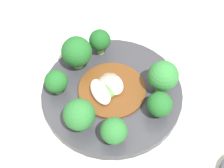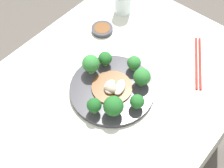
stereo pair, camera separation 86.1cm
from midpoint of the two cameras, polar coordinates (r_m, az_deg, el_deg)
name	(u,v)px [view 2 (the right image)]	position (r m, az deg, el deg)	size (l,w,h in m)	color
table	(109,142)	(1.03, -8.07, -26.52)	(0.96, 0.69, 0.74)	#B7BCAD
plate	(112,89)	(0.66, -10.92, -21.53)	(0.26, 0.26, 0.02)	#333338
broccoli_northeast	(113,106)	(0.60, -12.33, -28.68)	(0.06, 0.06, 0.07)	#89B76B
broccoli_southwest	(105,59)	(0.65, -12.43, -12.85)	(0.04, 0.04, 0.05)	#7AAD5B
broccoli_northwest	(142,77)	(0.61, -2.70, -19.57)	(0.05, 0.05, 0.06)	#89B76B
broccoli_west	(134,63)	(0.63, -4.48, -14.63)	(0.04, 0.04, 0.05)	#89B76B
broccoli_south	(91,64)	(0.64, -16.78, -14.70)	(0.05, 0.05, 0.07)	#89B76B
broccoli_east	(94,106)	(0.61, -17.71, -27.64)	(0.04, 0.04, 0.06)	#7AAD5B
broccoli_north	(137,102)	(0.60, -4.83, -27.28)	(0.04, 0.04, 0.05)	#7AAD5B
stirfry_center	(113,87)	(0.64, -10.83, -21.50)	(0.12, 0.12, 0.02)	#5B3314
drinking_glass	(123,0)	(0.78, -5.59, 5.75)	(0.06, 0.06, 0.10)	silver
chopsticks	(198,62)	(0.70, 13.95, -12.65)	(0.20, 0.13, 0.01)	red
sauce_dish	(102,29)	(0.76, -11.36, -2.36)	(0.08, 0.08, 0.02)	#333338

